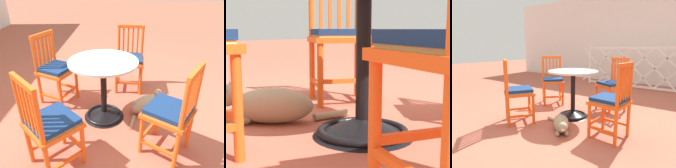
{
  "view_description": "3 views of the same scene",
  "coord_description": "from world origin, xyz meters",
  "views": [
    {
      "loc": [
        -2.11,
        0.02,
        1.57
      ],
      "look_at": [
        -0.02,
        0.12,
        0.46
      ],
      "focal_mm": 34.03,
      "sensor_mm": 36.0,
      "label": 1
    },
    {
      "loc": [
        1.26,
        1.25,
        0.51
      ],
      "look_at": [
        0.16,
        0.2,
        0.27
      ],
      "focal_mm": 56.88,
      "sensor_mm": 36.0,
      "label": 2
    },
    {
      "loc": [
        1.58,
        -2.14,
        1.07
      ],
      "look_at": [
        -0.1,
        0.12,
        0.53
      ],
      "focal_mm": 30.13,
      "sensor_mm": 36.0,
      "label": 3
    }
  ],
  "objects": [
    {
      "name": "orange_chair_tucked_in",
      "position": [
        -0.53,
        -0.44,
        0.45
      ],
      "size": [
        0.55,
        0.55,
        0.91
      ],
      "color": "#EA5619",
      "rests_on": "ground_plane"
    },
    {
      "name": "tabby_cat",
      "position": [
        0.18,
        -0.32,
        0.1
      ],
      "size": [
        0.62,
        0.48,
        0.23
      ],
      "color": "#9E896B",
      "rests_on": "ground_plane"
    },
    {
      "name": "cafe_table",
      "position": [
        -0.0,
        0.21,
        0.28
      ],
      "size": [
        0.76,
        0.76,
        0.73
      ],
      "color": "black",
      "rests_on": "ground_plane"
    },
    {
      "name": "ground_plane",
      "position": [
        0.0,
        0.0,
        0.0
      ],
      "size": [
        24.0,
        24.0,
        0.0
      ],
      "primitive_type": "plane",
      "color": "#AD5642"
    }
  ]
}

